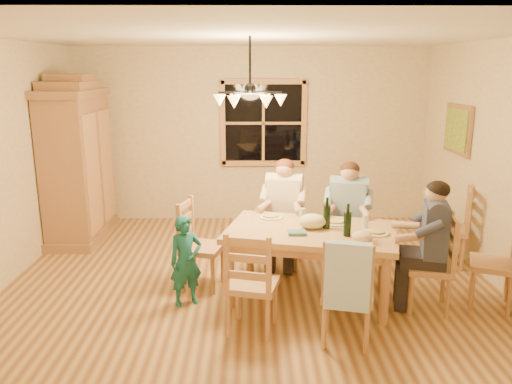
{
  "coord_description": "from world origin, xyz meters",
  "views": [
    {
      "loc": [
        0.01,
        -5.3,
        2.38
      ],
      "look_at": [
        0.06,
        0.1,
        1.04
      ],
      "focal_mm": 35.0,
      "sensor_mm": 36.0,
      "label": 1
    }
  ],
  "objects_px": {
    "chair_near_left": "(253,300)",
    "wine_bottle_b": "(348,220)",
    "chandelier": "(250,98)",
    "adult_woman": "(284,200)",
    "chair_end_right": "(428,281)",
    "chair_spare_front": "(491,278)",
    "chair_spare_back": "(448,241)",
    "chair_far_right": "(346,247)",
    "chair_far_left": "(283,242)",
    "wine_bottle_a": "(327,213)",
    "chair_end_left": "(203,261)",
    "dining_table": "(311,238)",
    "adult_plaid_man": "(348,203)",
    "adult_slate_man": "(433,230)",
    "chair_near_right": "(347,310)",
    "armoire": "(78,165)",
    "child": "(186,261)"
  },
  "relations": [
    {
      "from": "chair_near_left",
      "to": "wine_bottle_b",
      "type": "bearing_deg",
      "value": 40.02
    },
    {
      "from": "chandelier",
      "to": "adult_woman",
      "type": "height_order",
      "value": "chandelier"
    },
    {
      "from": "chair_end_right",
      "to": "chair_spare_front",
      "type": "xyz_separation_m",
      "value": [
        0.66,
        0.06,
        0.0
      ]
    },
    {
      "from": "adult_woman",
      "to": "chair_spare_back",
      "type": "xyz_separation_m",
      "value": [
        2.05,
        0.02,
        -0.54
      ]
    },
    {
      "from": "chandelier",
      "to": "chair_far_right",
      "type": "relative_size",
      "value": 0.78
    },
    {
      "from": "chair_far_left",
      "to": "wine_bottle_a",
      "type": "bearing_deg",
      "value": 127.9
    },
    {
      "from": "chair_far_right",
      "to": "chair_near_left",
      "type": "bearing_deg",
      "value": 64.8
    },
    {
      "from": "chandelier",
      "to": "adult_woman",
      "type": "distance_m",
      "value": 1.39
    },
    {
      "from": "chair_end_left",
      "to": "adult_woman",
      "type": "relative_size",
      "value": 1.13
    },
    {
      "from": "chair_far_left",
      "to": "chair_far_right",
      "type": "height_order",
      "value": "same"
    },
    {
      "from": "wine_bottle_b",
      "to": "chair_spare_back",
      "type": "relative_size",
      "value": 0.33
    },
    {
      "from": "dining_table",
      "to": "wine_bottle_b",
      "type": "xyz_separation_m",
      "value": [
        0.33,
        -0.22,
        0.27
      ]
    },
    {
      "from": "chandelier",
      "to": "dining_table",
      "type": "distance_m",
      "value": 1.6
    },
    {
      "from": "chair_far_right",
      "to": "wine_bottle_b",
      "type": "distance_m",
      "value": 1.13
    },
    {
      "from": "wine_bottle_b",
      "to": "chandelier",
      "type": "bearing_deg",
      "value": 147.54
    },
    {
      "from": "chair_end_left",
      "to": "chair_far_right",
      "type": "bearing_deg",
      "value": 117.98
    },
    {
      "from": "chair_far_right",
      "to": "adult_plaid_man",
      "type": "bearing_deg",
      "value": 103.76
    },
    {
      "from": "wine_bottle_a",
      "to": "chair_near_left",
      "type": "bearing_deg",
      "value": -137.22
    },
    {
      "from": "chair_near_left",
      "to": "wine_bottle_b",
      "type": "relative_size",
      "value": 3.0
    },
    {
      "from": "chandelier",
      "to": "adult_slate_man",
      "type": "relative_size",
      "value": 0.88
    },
    {
      "from": "chair_far_right",
      "to": "chair_end_right",
      "type": "height_order",
      "value": "same"
    },
    {
      "from": "wine_bottle_a",
      "to": "chair_end_left",
      "type": "bearing_deg",
      "value": 169.06
    },
    {
      "from": "chandelier",
      "to": "chair_near_right",
      "type": "relative_size",
      "value": 0.78
    },
    {
      "from": "armoire",
      "to": "adult_slate_man",
      "type": "xyz_separation_m",
      "value": [
        4.21,
        -2.27,
        -0.22
      ]
    },
    {
      "from": "adult_slate_man",
      "to": "wine_bottle_b",
      "type": "distance_m",
      "value": 0.83
    },
    {
      "from": "chair_far_left",
      "to": "chair_spare_front",
      "type": "relative_size",
      "value": 1.0
    },
    {
      "from": "wine_bottle_a",
      "to": "wine_bottle_b",
      "type": "distance_m",
      "value": 0.3
    },
    {
      "from": "wine_bottle_a",
      "to": "chair_end_right",
      "type": "bearing_deg",
      "value": -17.4
    },
    {
      "from": "chandelier",
      "to": "chair_spare_back",
      "type": "distance_m",
      "value": 3.07
    },
    {
      "from": "chair_end_right",
      "to": "adult_slate_man",
      "type": "distance_m",
      "value": 0.54
    },
    {
      "from": "chair_far_left",
      "to": "adult_slate_man",
      "type": "xyz_separation_m",
      "value": [
        1.38,
        -1.17,
        0.54
      ]
    },
    {
      "from": "chair_spare_back",
      "to": "chair_end_left",
      "type": "bearing_deg",
      "value": 123.26
    },
    {
      "from": "chair_far_left",
      "to": "wine_bottle_b",
      "type": "bearing_deg",
      "value": 130.26
    },
    {
      "from": "chair_far_right",
      "to": "adult_woman",
      "type": "bearing_deg",
      "value": 0.0
    },
    {
      "from": "child",
      "to": "chair_spare_front",
      "type": "distance_m",
      "value": 3.11
    },
    {
      "from": "chair_near_left",
      "to": "adult_plaid_man",
      "type": "distance_m",
      "value": 1.87
    },
    {
      "from": "wine_bottle_b",
      "to": "child",
      "type": "distance_m",
      "value": 1.68
    },
    {
      "from": "adult_plaid_man",
      "to": "chair_spare_front",
      "type": "relative_size",
      "value": 0.88
    },
    {
      "from": "chair_far_right",
      "to": "chair_end_left",
      "type": "bearing_deg",
      "value": 27.98
    },
    {
      "from": "child",
      "to": "wine_bottle_b",
      "type": "bearing_deg",
      "value": -29.26
    },
    {
      "from": "adult_woman",
      "to": "wine_bottle_b",
      "type": "bearing_deg",
      "value": 130.26
    },
    {
      "from": "armoire",
      "to": "chair_end_right",
      "type": "distance_m",
      "value": 4.84
    },
    {
      "from": "chair_far_left",
      "to": "wine_bottle_b",
      "type": "relative_size",
      "value": 3.0
    },
    {
      "from": "adult_slate_man",
      "to": "child",
      "type": "distance_m",
      "value": 2.48
    },
    {
      "from": "dining_table",
      "to": "wine_bottle_a",
      "type": "height_order",
      "value": "wine_bottle_a"
    },
    {
      "from": "chair_near_right",
      "to": "adult_slate_man",
      "type": "relative_size",
      "value": 1.13
    },
    {
      "from": "adult_woman",
      "to": "adult_plaid_man",
      "type": "relative_size",
      "value": 1.0
    },
    {
      "from": "chair_spare_back",
      "to": "adult_slate_man",
      "type": "bearing_deg",
      "value": 172.34
    },
    {
      "from": "wine_bottle_b",
      "to": "adult_plaid_man",
      "type": "bearing_deg",
      "value": 78.62
    },
    {
      "from": "chair_far_left",
      "to": "adult_plaid_man",
      "type": "relative_size",
      "value": 1.13
    }
  ]
}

